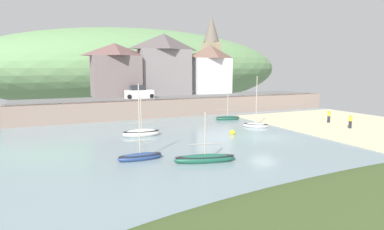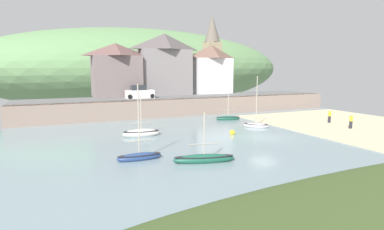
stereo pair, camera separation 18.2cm
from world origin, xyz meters
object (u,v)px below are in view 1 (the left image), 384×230
waterfront_building_right (211,69)px  person_near_water (329,115)px  waterfront_building_left (116,70)px  sailboat_blue_trim (141,133)px  sailboat_nearest_shore (256,125)px  parked_car_near_slipway (139,93)px  mooring_buoy (232,133)px  waterfront_building_centre (164,64)px  sailboat_white_hull (205,159)px  fishing_boat_green (140,156)px  sailboat_tall_mast (228,118)px  person_on_slipway (350,120)px  church_with_spire (211,53)px

waterfront_building_right → person_near_water: 23.25m
waterfront_building_left → person_near_water: bearing=-45.6°
sailboat_blue_trim → sailboat_nearest_shore: size_ratio=0.71×
parked_car_near_slipway → mooring_buoy: bearing=-74.0°
waterfront_building_centre → sailboat_white_hull: size_ratio=2.19×
mooring_buoy → waterfront_building_left: bearing=107.7°
person_near_water → parked_car_near_slipway: bearing=137.5°
sailboat_nearest_shore → fishing_boat_green: bearing=-111.0°
person_near_water → mooring_buoy: size_ratio=2.88×
waterfront_building_right → sailboat_tall_mast: (-4.98, -14.37, -6.48)m
waterfront_building_left → person_on_slipway: waterfront_building_left is taller
parked_car_near_slipway → person_on_slipway: (18.23, -21.24, -2.22)m
fishing_boat_green → sailboat_white_hull: size_ratio=1.24×
sailboat_blue_trim → fishing_boat_green: bearing=-101.4°
person_on_slipway → sailboat_blue_trim: bearing=164.6°
sailboat_tall_mast → sailboat_nearest_shore: size_ratio=0.79×
sailboat_white_hull → person_near_water: size_ratio=2.82×
sailboat_nearest_shore → person_on_slipway: sailboat_nearest_shore is taller
parked_car_near_slipway → mooring_buoy: parked_car_near_slipway is taller
fishing_boat_green → sailboat_blue_trim: (2.29, 8.01, 0.04)m
mooring_buoy → sailboat_white_hull: bearing=-132.8°
sailboat_blue_trim → mooring_buoy: bearing=-14.7°
church_with_spire → sailboat_nearest_shore: (-7.03, -24.32, -9.55)m
fishing_boat_green → mooring_buoy: (10.97, 4.98, -0.08)m
church_with_spire → sailboat_nearest_shore: 27.06m
waterfront_building_right → fishing_boat_green: bearing=-126.4°
waterfront_building_right → parked_car_near_slipway: 15.37m
church_with_spire → parked_car_near_slipway: bearing=-152.8°
parked_car_near_slipway → person_near_water: 26.01m
waterfront_building_centre → parked_car_near_slipway: (-5.57, -4.50, -4.31)m
fishing_boat_green → person_near_water: (25.24, 5.69, 0.73)m
person_near_water → mooring_buoy: person_near_water is taller
fishing_boat_green → parked_car_near_slipway: (6.12, 23.19, 2.95)m
waterfront_building_right → mooring_buoy: bearing=-112.5°
waterfront_building_left → sailboat_tall_mast: size_ratio=1.74×
parked_car_near_slipway → sailboat_blue_trim: bearing=-103.1°
sailboat_nearest_shore → waterfront_building_right: bearing=120.4°
waterfront_building_centre → person_near_water: size_ratio=6.19×
waterfront_building_right → sailboat_white_hull: size_ratio=1.85×
church_with_spire → person_near_water: church_with_spire is taller
church_with_spire → fishing_boat_green: bearing=-125.5°
sailboat_blue_trim → parked_car_near_slipway: (3.84, 15.17, 2.91)m
church_with_spire → mooring_buoy: bearing=-113.6°
fishing_boat_green → sailboat_blue_trim: fishing_boat_green is taller
sailboat_tall_mast → person_on_slipway: bearing=-36.7°
fishing_boat_green → sailboat_tall_mast: 20.37m
church_with_spire → parked_car_near_slipway: church_with_spire is taller
waterfront_building_centre → person_near_water: 26.65m
waterfront_building_left → waterfront_building_right: size_ratio=0.97×
sailboat_tall_mast → sailboat_blue_trim: bearing=-142.9°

